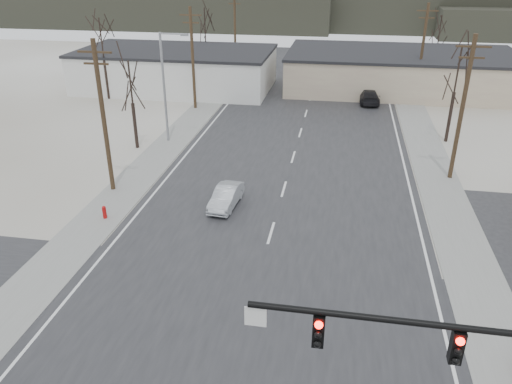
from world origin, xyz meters
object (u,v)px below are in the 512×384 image
car_far_b (266,61)px  sedan_crossing (226,197)px  car_far_a (369,96)px  fire_hydrant (104,212)px  traffic_signal_mast (495,379)px

car_far_b → sedan_crossing: bearing=-88.2°
sedan_crossing → car_far_a: size_ratio=0.78×
fire_hydrant → sedan_crossing: sedan_crossing is taller
traffic_signal_mast → sedan_crossing: size_ratio=2.31×
fire_hydrant → car_far_a: (16.45, 29.12, 0.32)m
car_far_b → car_far_a: bearing=-54.7°
fire_hydrant → car_far_a: 33.45m
traffic_signal_mast → car_far_a: 43.53m
traffic_signal_mast → fire_hydrant: size_ratio=10.29×
fire_hydrant → car_far_b: (2.70, 46.10, 0.36)m
fire_hydrant → car_far_a: car_far_a is taller
car_far_a → car_far_b: (-13.75, 16.97, 0.05)m
car_far_a → car_far_b: 21.85m
fire_hydrant → car_far_b: 46.18m
sedan_crossing → car_far_b: 43.42m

